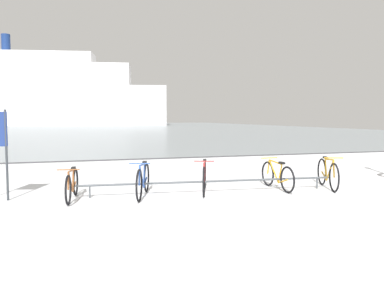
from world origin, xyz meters
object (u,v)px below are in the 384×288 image
(bicycle_1, at_px, (143,180))
(bicycle_2, at_px, (204,177))
(bicycle_4, at_px, (328,174))
(ferry_ship, at_px, (43,95))
(bicycle_0, at_px, (72,185))
(bicycle_3, at_px, (277,176))

(bicycle_1, xyz_separation_m, bicycle_2, (1.51, 0.08, -0.00))
(bicycle_2, xyz_separation_m, bicycle_4, (3.19, -0.41, 0.01))
(ferry_ship, bearing_deg, bicycle_2, -82.14)
(bicycle_2, height_order, bicycle_4, bicycle_4)
(bicycle_0, relative_size, bicycle_3, 0.97)
(bicycle_2, relative_size, ferry_ship, 0.03)
(bicycle_3, distance_m, bicycle_4, 1.33)
(bicycle_4, distance_m, ferry_ship, 83.41)
(bicycle_0, bearing_deg, bicycle_2, -0.29)
(bicycle_3, relative_size, bicycle_4, 1.01)
(bicycle_1, distance_m, bicycle_3, 3.39)
(bicycle_0, height_order, bicycle_2, bicycle_2)
(bicycle_2, distance_m, bicycle_3, 1.89)
(bicycle_1, distance_m, bicycle_4, 4.70)
(ferry_ship, bearing_deg, bicycle_3, -80.87)
(bicycle_0, xyz_separation_m, bicycle_1, (1.55, -0.10, 0.04))
(bicycle_1, relative_size, ferry_ship, 0.03)
(bicycle_0, bearing_deg, bicycle_3, -1.93)
(bicycle_0, height_order, bicycle_3, bicycle_3)
(bicycle_0, distance_m, ferry_ship, 82.14)
(bicycle_0, xyz_separation_m, bicycle_2, (3.06, -0.02, 0.04))
(bicycle_1, xyz_separation_m, bicycle_4, (4.69, -0.33, 0.00))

